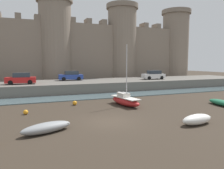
% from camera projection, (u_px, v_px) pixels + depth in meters
% --- Properties ---
extents(ground_plane, '(160.00, 160.00, 0.00)m').
position_uv_depth(ground_plane, '(110.00, 122.00, 17.25)').
color(ground_plane, '#382D23').
extents(water_channel, '(80.00, 4.50, 0.10)m').
position_uv_depth(water_channel, '(76.00, 97.00, 28.74)').
color(water_channel, slate).
rests_on(water_channel, ground).
extents(quay_road, '(71.38, 10.00, 1.55)m').
position_uv_depth(quay_road, '(66.00, 86.00, 35.36)').
color(quay_road, '#666059').
rests_on(quay_road, ground).
extents(castle, '(66.53, 7.15, 20.56)m').
position_uv_depth(castle, '(56.00, 46.00, 44.32)').
color(castle, gray).
rests_on(castle, ground).
extents(rowboat_near_channel_right, '(3.63, 2.14, 0.70)m').
position_uv_depth(rowboat_near_channel_right, '(47.00, 127.00, 14.50)').
color(rowboat_near_channel_right, gray).
rests_on(rowboat_near_channel_right, ground).
extents(rowboat_midflat_centre, '(2.96, 1.46, 0.78)m').
position_uv_depth(rowboat_midflat_centre, '(197.00, 119.00, 16.44)').
color(rowboat_midflat_centre, silver).
rests_on(rowboat_midflat_centre, ground).
extents(sailboat_foreground_left, '(2.07, 4.92, 6.57)m').
position_uv_depth(sailboat_foreground_left, '(125.00, 100.00, 23.72)').
color(sailboat_foreground_left, red).
rests_on(sailboat_foreground_left, ground).
extents(rowboat_foreground_right, '(1.67, 4.01, 0.62)m').
position_uv_depth(rowboat_foreground_right, '(222.00, 103.00, 23.49)').
color(rowboat_foreground_right, '#1E6B47').
rests_on(rowboat_foreground_right, ground).
extents(mooring_buoy_near_channel, '(0.43, 0.43, 0.43)m').
position_uv_depth(mooring_buoy_near_channel, '(26.00, 112.00, 19.58)').
color(mooring_buoy_near_channel, orange).
rests_on(mooring_buoy_near_channel, ground).
extents(mooring_buoy_near_shore, '(0.49, 0.49, 0.49)m').
position_uv_depth(mooring_buoy_near_shore, '(75.00, 103.00, 23.83)').
color(mooring_buoy_near_shore, orange).
rests_on(mooring_buoy_near_shore, ground).
extents(car_quay_centre_west, '(4.21, 2.10, 1.62)m').
position_uv_depth(car_quay_centre_west, '(21.00, 79.00, 31.17)').
color(car_quay_centre_west, red).
rests_on(car_quay_centre_west, quay_road).
extents(car_quay_west, '(4.21, 2.10, 1.62)m').
position_uv_depth(car_quay_west, '(71.00, 76.00, 37.68)').
color(car_quay_west, '#263F99').
rests_on(car_quay_west, quay_road).
extents(car_quay_east, '(4.21, 2.10, 1.62)m').
position_uv_depth(car_quay_east, '(154.00, 75.00, 40.03)').
color(car_quay_east, silver).
rests_on(car_quay_east, quay_road).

